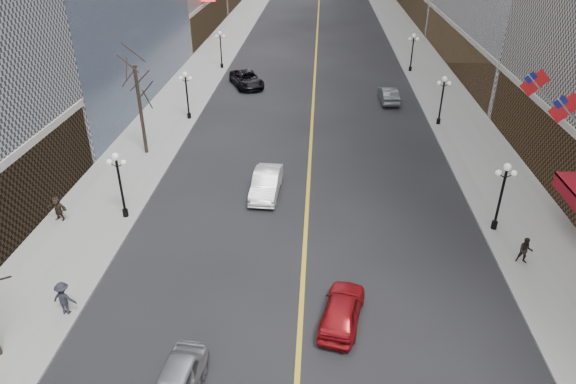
# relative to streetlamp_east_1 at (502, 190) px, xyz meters

# --- Properties ---
(sidewalk_east) EXTENTS (6.00, 230.00, 0.15)m
(sidewalk_east) POSITION_rel_streetlamp_east_1_xyz_m (2.20, 40.00, -2.83)
(sidewalk_east) COLOR gray
(sidewalk_east) RESTS_ON ground
(sidewalk_west) EXTENTS (6.00, 230.00, 0.15)m
(sidewalk_west) POSITION_rel_streetlamp_east_1_xyz_m (-25.80, 40.00, -2.83)
(sidewalk_west) COLOR gray
(sidewalk_west) RESTS_ON ground
(lane_line) EXTENTS (0.25, 200.00, 0.02)m
(lane_line) POSITION_rel_streetlamp_east_1_xyz_m (-11.80, 50.00, -2.89)
(lane_line) COLOR gold
(lane_line) RESTS_ON ground
(streetlamp_east_1) EXTENTS (1.26, 0.44, 4.52)m
(streetlamp_east_1) POSITION_rel_streetlamp_east_1_xyz_m (0.00, 0.00, 0.00)
(streetlamp_east_1) COLOR black
(streetlamp_east_1) RESTS_ON sidewalk_east
(streetlamp_east_2) EXTENTS (1.26, 0.44, 4.52)m
(streetlamp_east_2) POSITION_rel_streetlamp_east_1_xyz_m (0.00, 18.00, 0.00)
(streetlamp_east_2) COLOR black
(streetlamp_east_2) RESTS_ON sidewalk_east
(streetlamp_east_3) EXTENTS (1.26, 0.44, 4.52)m
(streetlamp_east_3) POSITION_rel_streetlamp_east_1_xyz_m (0.00, 36.00, 0.00)
(streetlamp_east_3) COLOR black
(streetlamp_east_3) RESTS_ON sidewalk_east
(streetlamp_west_1) EXTENTS (1.26, 0.44, 4.52)m
(streetlamp_west_1) POSITION_rel_streetlamp_east_1_xyz_m (-23.60, 0.00, 0.00)
(streetlamp_west_1) COLOR black
(streetlamp_west_1) RESTS_ON sidewalk_west
(streetlamp_west_2) EXTENTS (1.26, 0.44, 4.52)m
(streetlamp_west_2) POSITION_rel_streetlamp_east_1_xyz_m (-23.60, 18.00, 0.00)
(streetlamp_west_2) COLOR black
(streetlamp_west_2) RESTS_ON sidewalk_west
(streetlamp_west_3) EXTENTS (1.26, 0.44, 4.52)m
(streetlamp_west_3) POSITION_rel_streetlamp_east_1_xyz_m (-23.60, 36.00, 0.00)
(streetlamp_west_3) COLOR black
(streetlamp_west_3) RESTS_ON sidewalk_west
(flag_4) EXTENTS (2.87, 0.12, 2.87)m
(flag_4) POSITION_rel_streetlamp_east_1_xyz_m (3.51, 2.00, 4.39)
(flag_4) COLOR #B2B2B7
(flag_4) RESTS_ON ground
(flag_5) EXTENTS (2.87, 0.12, 2.87)m
(flag_5) POSITION_rel_streetlamp_east_1_xyz_m (3.51, 7.00, 4.39)
(flag_5) COLOR #B2B2B7
(flag_5) RESTS_ON ground
(awning_c) EXTENTS (1.40, 4.00, 0.93)m
(awning_c) POSITION_rel_streetlamp_east_1_xyz_m (4.30, -0.00, 0.18)
(awning_c) COLOR maroon
(awning_c) RESTS_ON ground
(tree_west_far) EXTENTS (3.60, 3.60, 7.92)m
(tree_west_far) POSITION_rel_streetlamp_east_1_xyz_m (-25.30, 10.00, 3.34)
(tree_west_far) COLOR #2D231C
(tree_west_far) RESTS_ON sidewalk_west
(car_nb_mid) EXTENTS (2.02, 5.20, 1.69)m
(car_nb_mid) POSITION_rel_streetlamp_east_1_xyz_m (-14.74, 3.83, -2.06)
(car_nb_mid) COLOR white
(car_nb_mid) RESTS_ON ground
(car_nb_far) EXTENTS (5.04, 6.77, 1.71)m
(car_nb_far) POSITION_rel_streetlamp_east_1_xyz_m (-19.47, 28.84, -2.05)
(car_nb_far) COLOR black
(car_nb_far) RESTS_ON ground
(car_sb_mid) EXTENTS (2.71, 4.80, 1.54)m
(car_sb_mid) POSITION_rel_streetlamp_east_1_xyz_m (-9.80, -8.79, -2.13)
(car_sb_mid) COLOR maroon
(car_sb_mid) RESTS_ON ground
(car_sb_far) EXTENTS (1.86, 4.83, 1.57)m
(car_sb_far) POSITION_rel_streetlamp_east_1_xyz_m (-3.97, 24.39, -2.12)
(car_sb_far) COLOR #565D5F
(car_sb_far) RESTS_ON ground
(ped_east_walk) EXTENTS (0.86, 0.59, 1.62)m
(ped_east_walk) POSITION_rel_streetlamp_east_1_xyz_m (0.61, -3.51, -1.94)
(ped_east_walk) COLOR black
(ped_east_walk) RESTS_ON sidewalk_east
(ped_west_walk) EXTENTS (1.22, 0.59, 1.83)m
(ped_west_walk) POSITION_rel_streetlamp_east_1_xyz_m (-23.40, -9.17, -1.84)
(ped_west_walk) COLOR black
(ped_west_walk) RESTS_ON sidewalk_west
(ped_west_far) EXTENTS (1.63, 0.81, 1.69)m
(ped_west_far) POSITION_rel_streetlamp_east_1_xyz_m (-27.70, -0.67, -1.91)
(ped_west_far) COLOR #2E2219
(ped_west_far) RESTS_ON sidewalk_west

